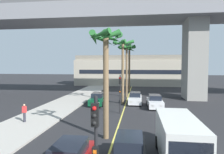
# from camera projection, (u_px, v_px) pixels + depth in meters

# --- Properties ---
(sidewalk_left) EXTENTS (4.80, 80.00, 0.15)m
(sidewalk_left) POSITION_uv_depth(u_px,v_px,m) (17.00, 129.00, 16.11)
(sidewalk_left) COLOR #ADA89E
(sidewalk_left) RESTS_ON ground
(lane_stripe_center) EXTENTS (0.14, 56.00, 0.01)m
(lane_stripe_center) POSITION_uv_depth(u_px,v_px,m) (124.00, 110.00, 22.97)
(lane_stripe_center) COLOR #DBCC4C
(lane_stripe_center) RESTS_ON ground
(bridge_overpass) EXTENTS (67.83, 8.00, 16.31)m
(bridge_overpass) POSITION_uv_depth(u_px,v_px,m) (134.00, 17.00, 31.44)
(bridge_overpass) COLOR gray
(bridge_overpass) RESTS_ON ground
(pier_building_backdrop) EXTENTS (29.06, 8.04, 7.66)m
(pier_building_backdrop) POSITION_uv_depth(u_px,v_px,m) (132.00, 71.00, 52.28)
(pier_building_backdrop) COLOR #BCB29E
(pier_building_backdrop) RESTS_ON ground
(car_queue_front) EXTENTS (1.93, 4.15, 1.56)m
(car_queue_front) POSITION_uv_depth(u_px,v_px,m) (155.00, 102.00, 24.49)
(car_queue_front) COLOR white
(car_queue_front) RESTS_ON ground
(car_queue_third) EXTENTS (1.85, 4.11, 1.56)m
(car_queue_third) POSITION_uv_depth(u_px,v_px,m) (135.00, 98.00, 26.95)
(car_queue_third) COLOR white
(car_queue_third) RESTS_ON ground
(car_queue_fourth) EXTENTS (1.95, 4.16, 1.56)m
(car_queue_fourth) POSITION_uv_depth(u_px,v_px,m) (97.00, 99.00, 26.30)
(car_queue_fourth) COLOR #0C4728
(car_queue_fourth) RESTS_ON ground
(car_queue_fifth) EXTENTS (1.86, 4.11, 1.56)m
(car_queue_fifth) POSITION_uv_depth(u_px,v_px,m) (129.00, 152.00, 10.30)
(car_queue_fifth) COLOR black
(car_queue_fifth) RESTS_ON ground
(delivery_van) EXTENTS (2.17, 5.26, 2.36)m
(delivery_van) POSITION_uv_depth(u_px,v_px,m) (178.00, 138.00, 10.79)
(delivery_van) COLOR silver
(delivery_van) RESTS_ON ground
(traffic_light_median_near) EXTENTS (0.24, 0.37, 4.20)m
(traffic_light_median_near) POSITION_uv_depth(u_px,v_px,m) (96.00, 141.00, 6.61)
(traffic_light_median_near) COLOR black
(traffic_light_median_near) RESTS_ON ground
(traffic_light_median_far) EXTENTS (0.24, 0.37, 4.20)m
(traffic_light_median_far) POSITION_uv_depth(u_px,v_px,m) (120.00, 89.00, 21.33)
(traffic_light_median_far) COLOR black
(traffic_light_median_far) RESTS_ON ground
(palm_tree_near_median) EXTENTS (2.34, 2.54, 7.72)m
(palm_tree_near_median) POSITION_uv_depth(u_px,v_px,m) (106.00, 55.00, 13.89)
(palm_tree_near_median) COLOR brown
(palm_tree_near_median) RESTS_ON ground
(palm_tree_mid_median) EXTENTS (3.00, 3.16, 8.60)m
(palm_tree_mid_median) POSITION_uv_depth(u_px,v_px,m) (123.00, 52.00, 26.46)
(palm_tree_mid_median) COLOR brown
(palm_tree_mid_median) RESTS_ON ground
(palm_tree_far_median) EXTENTS (2.58, 2.69, 9.22)m
(palm_tree_far_median) POSITION_uv_depth(u_px,v_px,m) (129.00, 55.00, 38.68)
(palm_tree_far_median) COLOR brown
(palm_tree_far_median) RESTS_ON ground
(palm_tree_farthest_median) EXTENTS (3.03, 3.01, 8.46)m
(palm_tree_farthest_median) POSITION_uv_depth(u_px,v_px,m) (127.00, 54.00, 32.36)
(palm_tree_farthest_median) COLOR brown
(palm_tree_farthest_median) RESTS_ON ground
(pedestrian_near_crosswalk) EXTENTS (0.34, 0.22, 1.62)m
(pedestrian_near_crosswalk) POSITION_uv_depth(u_px,v_px,m) (24.00, 113.00, 17.76)
(pedestrian_near_crosswalk) COLOR #2D2D38
(pedestrian_near_crosswalk) RESTS_ON sidewalk_left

